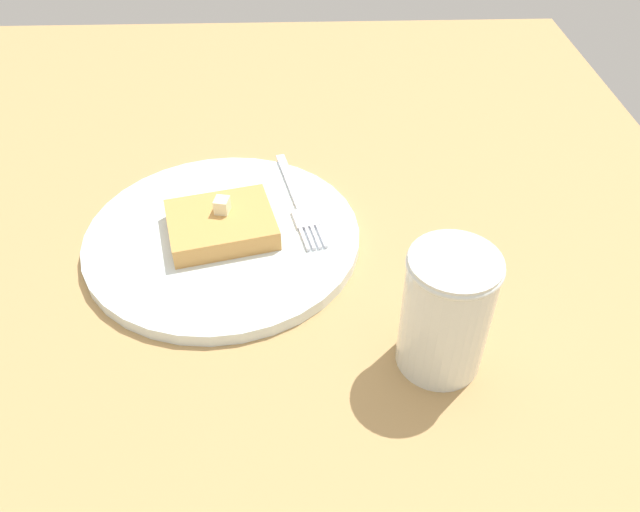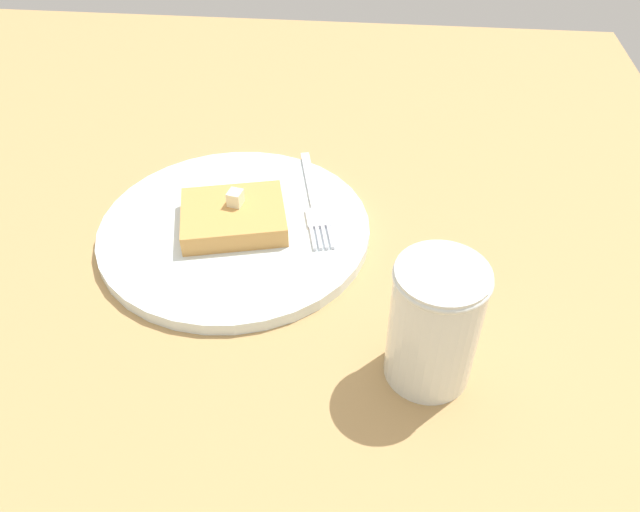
{
  "view_description": "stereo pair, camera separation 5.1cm",
  "coord_description": "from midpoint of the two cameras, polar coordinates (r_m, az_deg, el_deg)",
  "views": [
    {
      "loc": [
        42.2,
        16.33,
        40.65
      ],
      "look_at": [
        4.09,
        17.67,
        6.62
      ],
      "focal_mm": 35.0,
      "sensor_mm": 36.0,
      "label": 1
    },
    {
      "loc": [
        42.04,
        21.43,
        40.65
      ],
      "look_at": [
        4.09,
        17.67,
        6.62
      ],
      "focal_mm": 35.0,
      "sensor_mm": 36.0,
      "label": 2
    }
  ],
  "objects": [
    {
      "name": "table_surface",
      "position": [
        0.61,
        -13.93,
        -0.37
      ],
      "size": [
        115.05,
        115.05,
        2.12
      ],
      "primitive_type": "cube",
      "color": "tan",
      "rests_on": "ground"
    },
    {
      "name": "plate",
      "position": [
        0.6,
        -5.38,
        2.37
      ],
      "size": [
        25.78,
        25.78,
        1.2
      ],
      "color": "white",
      "rests_on": "table_surface"
    },
    {
      "name": "toast_slice_center",
      "position": [
        0.59,
        -5.48,
        3.5
      ],
      "size": [
        10.0,
        11.24,
        1.98
      ],
      "primitive_type": "cube",
      "rotation": [
        0.0,
        0.0,
        0.24
      ],
      "color": "tan",
      "rests_on": "plate"
    },
    {
      "name": "butter_pat_primary",
      "position": [
        0.58,
        -5.28,
        5.21
      ],
      "size": [
        1.62,
        1.51,
        1.4
      ],
      "primitive_type": "cube",
      "rotation": [
        0.0,
        0.0,
        2.94
      ],
      "color": "#F1F0CA",
      "rests_on": "toast_slice_center"
    },
    {
      "name": "fork",
      "position": [
        0.62,
        1.89,
        4.75
      ],
      "size": [
        15.91,
        4.99,
        0.36
      ],
      "color": "silver",
      "rests_on": "plate"
    },
    {
      "name": "syrup_jar",
      "position": [
        0.46,
        13.52,
        -6.43
      ],
      "size": [
        6.76,
        6.76,
        10.42
      ],
      "color": "#47210D",
      "rests_on": "table_surface"
    }
  ]
}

